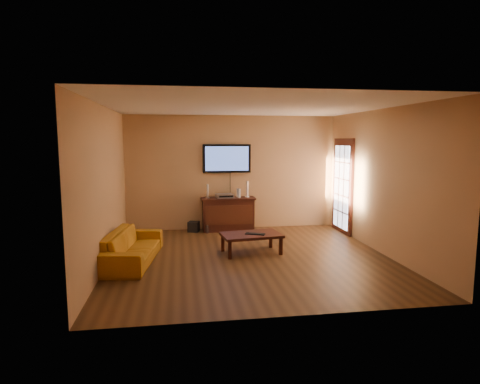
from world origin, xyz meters
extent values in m
plane|color=#392210|center=(0.00, 0.00, 0.00)|extent=(5.00, 5.00, 0.00)
plane|color=tan|center=(0.00, 2.50, 1.35)|extent=(5.00, 0.00, 5.00)
plane|color=tan|center=(-2.50, 0.00, 1.35)|extent=(0.00, 5.00, 5.00)
plane|color=tan|center=(2.50, 0.00, 1.35)|extent=(0.00, 5.00, 5.00)
plane|color=white|center=(0.00, 0.00, 2.70)|extent=(5.00, 5.00, 0.00)
cube|color=black|center=(2.46, 1.70, 1.05)|extent=(0.06, 1.02, 2.22)
cube|color=white|center=(2.42, 1.70, 1.05)|extent=(0.01, 0.79, 1.89)
cube|color=black|center=(-0.13, 2.26, 0.37)|extent=(1.19, 0.45, 0.74)
cube|color=black|center=(-0.13, 2.03, 0.41)|extent=(1.09, 0.02, 0.45)
cube|color=black|center=(-0.13, 2.26, 0.76)|extent=(1.26, 0.48, 0.04)
cube|color=black|center=(-0.13, 2.46, 1.69)|extent=(1.14, 0.07, 0.67)
cube|color=#3E58A3|center=(-0.13, 2.42, 1.69)|extent=(1.02, 0.01, 0.57)
cube|color=black|center=(0.07, 0.28, 0.35)|extent=(1.17, 0.79, 0.05)
cube|color=black|center=(-0.38, -0.05, 0.16)|extent=(0.06, 0.06, 0.32)
cube|color=black|center=(0.59, 0.07, 0.16)|extent=(0.06, 0.06, 0.32)
cube|color=black|center=(-0.45, 0.48, 0.16)|extent=(0.06, 0.06, 0.32)
cube|color=black|center=(0.52, 0.61, 0.16)|extent=(0.06, 0.06, 0.32)
imported|color=#A86912|center=(-2.09, 0.03, 0.37)|extent=(0.79, 1.94, 0.73)
cylinder|color=silver|center=(-0.61, 2.26, 0.79)|extent=(0.09, 0.09, 0.01)
cylinder|color=silver|center=(-0.61, 2.26, 0.95)|extent=(0.05, 0.05, 0.31)
cylinder|color=silver|center=(0.33, 2.27, 0.79)|extent=(0.10, 0.10, 0.02)
cylinder|color=silver|center=(0.33, 2.27, 0.98)|extent=(0.06, 0.06, 0.36)
cube|color=silver|center=(-0.21, 2.27, 0.83)|extent=(0.43, 0.34, 0.09)
cube|color=white|center=(0.13, 2.27, 0.89)|extent=(0.08, 0.16, 0.21)
cube|color=black|center=(-0.94, 2.23, 0.12)|extent=(0.30, 0.30, 0.24)
cylinder|color=white|center=(-0.64, 2.00, 0.08)|extent=(0.07, 0.07, 0.17)
sphere|color=white|center=(-0.64, 2.00, 0.17)|extent=(0.03, 0.03, 0.03)
cube|color=black|center=(0.13, 0.22, 0.38)|extent=(0.39, 0.27, 0.02)
cube|color=black|center=(0.13, 0.22, 0.39)|extent=(0.25, 0.18, 0.01)
camera|label=1|loc=(-1.24, -6.98, 2.12)|focal=30.00mm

